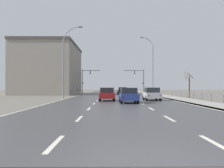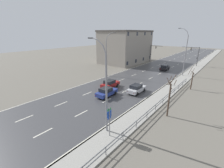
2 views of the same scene
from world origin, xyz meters
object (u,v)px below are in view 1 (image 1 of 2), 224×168
traffic_signal_left (85,78)px  traffic_signal_right (140,78)px  car_far_right (122,91)px  car_near_right (107,94)px  street_lamp_left_bank (65,63)px  brick_building (50,69)px  car_near_left (152,94)px  car_mid_centre (129,95)px  street_lamp_midground (152,67)px

traffic_signal_left → traffic_signal_right: bearing=4.6°
car_far_right → car_near_right: 21.71m
street_lamp_left_bank → brick_building: brick_building is taller
car_near_left → car_near_right: same height
car_mid_centre → brick_building: 33.15m
traffic_signal_right → traffic_signal_left: bearing=-175.4°
street_lamp_left_bank → traffic_signal_right: 30.35m
street_lamp_midground → car_mid_centre: size_ratio=2.78×
street_lamp_midground → car_near_left: street_lamp_midground is taller
car_mid_centre → street_lamp_left_bank: bearing=129.1°
traffic_signal_right → brick_building: size_ratio=0.33×
street_lamp_midground → car_mid_centre: bearing=-106.0°
street_lamp_midground → traffic_signal_left: 20.10m
street_lamp_left_bank → traffic_signal_left: bearing=89.4°
brick_building → traffic_signal_right: bearing=20.7°
traffic_signal_left → car_near_right: bearing=-79.5°
street_lamp_midground → traffic_signal_left: bearing=136.6°
car_far_right → car_near_left: 20.83m
traffic_signal_left → car_far_right: traffic_signal_left is taller
street_lamp_left_bank → car_mid_centre: (8.53, -10.23, -4.31)m
traffic_signal_left → brick_building: 10.16m
street_lamp_left_bank → traffic_signal_left: (0.28, 25.60, -1.16)m
traffic_signal_right → traffic_signal_left: (-14.06, -1.12, -0.09)m
traffic_signal_left → brick_building: brick_building is taller
street_lamp_midground → car_mid_centre: (-6.31, -22.06, -4.80)m
street_lamp_left_bank → car_mid_centre: size_ratio=2.55×
street_lamp_left_bank → car_near_left: size_ratio=2.56×
street_lamp_left_bank → car_near_right: (6.25, -6.47, -4.31)m
street_lamp_left_bank → brick_building: size_ratio=0.57×
traffic_signal_left → car_near_right: size_ratio=1.47×
car_mid_centre → car_near_right: 4.39m
street_lamp_left_bank → car_near_left: (11.73, -5.63, -4.31)m
car_near_right → car_near_left: bearing=7.7°
traffic_signal_right → traffic_signal_left: traffic_signal_right is taller
car_far_right → car_near_right: (-2.91, -21.52, 0.00)m
street_lamp_midground → street_lamp_left_bank: size_ratio=1.09×
car_near_left → traffic_signal_right: bearing=85.7°
car_near_left → brick_building: (-18.71, 24.30, 4.76)m
street_lamp_midground → car_near_right: street_lamp_midground is taller
car_near_right → street_lamp_midground: bearing=63.8°
street_lamp_left_bank → car_near_left: 13.71m
street_lamp_left_bank → car_far_right: bearing=58.7°
street_lamp_left_bank → traffic_signal_right: size_ratio=1.72×
traffic_signal_left → brick_building: size_ratio=0.33×
car_near_right → brick_building: (-13.23, 25.15, 4.76)m
traffic_signal_right → brick_building: 22.84m
street_lamp_midground → car_near_left: size_ratio=2.79×
street_lamp_midground → car_near_right: 20.79m
street_lamp_midground → street_lamp_left_bank: (-14.84, -11.83, -0.49)m
traffic_signal_left → car_mid_centre: 36.90m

